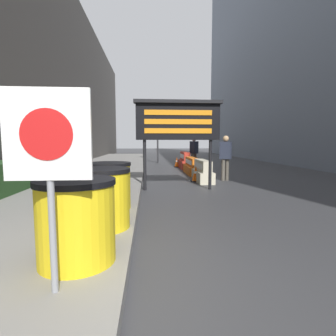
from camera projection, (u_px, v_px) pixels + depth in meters
ground_plane at (126, 294)px, 2.59m from camera, size 120.00×120.00×0.00m
building_left_facade at (40, 52)px, 11.44m from camera, size 0.40×50.40×10.82m
barrel_drum_foreground at (77, 221)px, 2.89m from camera, size 0.87×0.87×0.93m
barrel_drum_middle at (102, 198)px, 4.06m from camera, size 0.87×0.87×0.93m
barrel_drum_back at (109, 186)px, 5.22m from camera, size 0.87×0.87×0.93m
warning_sign at (48, 149)px, 2.19m from camera, size 0.72×0.08×1.78m
message_board at (178, 121)px, 8.07m from camera, size 2.70×0.36×2.77m
jersey_barrier_cream at (203, 172)px, 10.01m from camera, size 0.55×1.78×0.82m
jersey_barrier_orange_near at (192, 167)px, 12.36m from camera, size 0.58×2.15×0.77m
jersey_barrier_red_striped at (185, 161)px, 14.83m from camera, size 0.54×1.79×0.95m
traffic_cone_near at (196, 174)px, 9.94m from camera, size 0.35×0.35×0.62m
traffic_cone_mid at (177, 162)px, 15.75m from camera, size 0.34×0.34×0.61m
traffic_light_near_curb at (158, 119)px, 18.64m from camera, size 0.28×0.45×4.37m
pedestrian_worker at (194, 150)px, 14.82m from camera, size 0.46×0.54×1.78m
pedestrian_passerby at (225, 154)px, 10.18m from camera, size 0.52×0.39×1.75m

